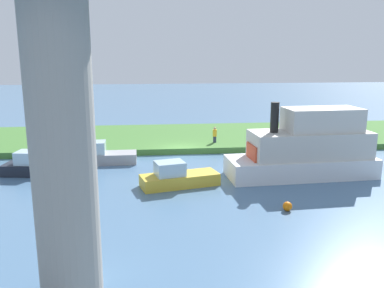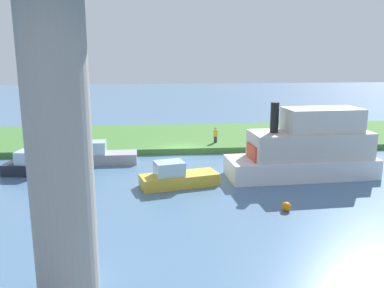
# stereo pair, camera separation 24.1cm
# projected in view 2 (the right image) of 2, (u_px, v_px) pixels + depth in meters

# --- Properties ---
(ground_plane) EXTENTS (160.00, 160.00, 0.00)m
(ground_plane) POSITION_uv_depth(u_px,v_px,m) (182.00, 155.00, 33.89)
(ground_plane) COLOR #4C7093
(grassy_bank) EXTENTS (80.00, 12.00, 0.50)m
(grassy_bank) POSITION_uv_depth(u_px,v_px,m) (178.00, 137.00, 39.66)
(grassy_bank) COLOR #427533
(grassy_bank) RESTS_ON ground
(bridge_pylon) EXTENTS (2.15, 2.15, 10.19)m
(bridge_pylon) POSITION_uv_depth(u_px,v_px,m) (59.00, 150.00, 13.47)
(bridge_pylon) COLOR #9E998E
(bridge_pylon) RESTS_ON ground
(person_on_bank) EXTENTS (0.51, 0.51, 1.39)m
(person_on_bank) POSITION_uv_depth(u_px,v_px,m) (215.00, 135.00, 36.00)
(person_on_bank) COLOR #2D334C
(person_on_bank) RESTS_ON grassy_bank
(mooring_post) EXTENTS (0.20, 0.20, 1.02)m
(mooring_post) POSITION_uv_depth(u_px,v_px,m) (269.00, 137.00, 35.82)
(mooring_post) COLOR brown
(mooring_post) RESTS_ON grassy_bank
(motorboat_red) EXTENTS (10.15, 3.89, 5.10)m
(motorboat_red) POSITION_uv_depth(u_px,v_px,m) (306.00, 149.00, 27.56)
(motorboat_red) COLOR white
(motorboat_red) RESTS_ON ground
(motorboat_white) EXTENTS (5.13, 2.50, 1.64)m
(motorboat_white) POSITION_uv_depth(u_px,v_px,m) (38.00, 166.00, 28.35)
(motorboat_white) COLOR #1E232D
(motorboat_white) RESTS_ON ground
(skiff_small) EXTENTS (5.13, 1.91, 1.70)m
(skiff_small) POSITION_uv_depth(u_px,v_px,m) (101.00, 155.00, 31.17)
(skiff_small) COLOR #99999E
(skiff_small) RESTS_ON ground
(pontoon_yellow) EXTENTS (3.99, 1.86, 1.28)m
(pontoon_yellow) POSITION_uv_depth(u_px,v_px,m) (284.00, 157.00, 31.25)
(pontoon_yellow) COLOR red
(pontoon_yellow) RESTS_ON ground
(riverboat_paddlewheel) EXTENTS (5.16, 2.85, 1.63)m
(riverboat_paddlewheel) POSITION_uv_depth(u_px,v_px,m) (177.00, 177.00, 25.78)
(riverboat_paddlewheel) COLOR gold
(riverboat_paddlewheel) RESTS_ON ground
(marker_buoy) EXTENTS (0.50, 0.50, 0.50)m
(marker_buoy) POSITION_uv_depth(u_px,v_px,m) (286.00, 207.00, 21.74)
(marker_buoy) COLOR orange
(marker_buoy) RESTS_ON ground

